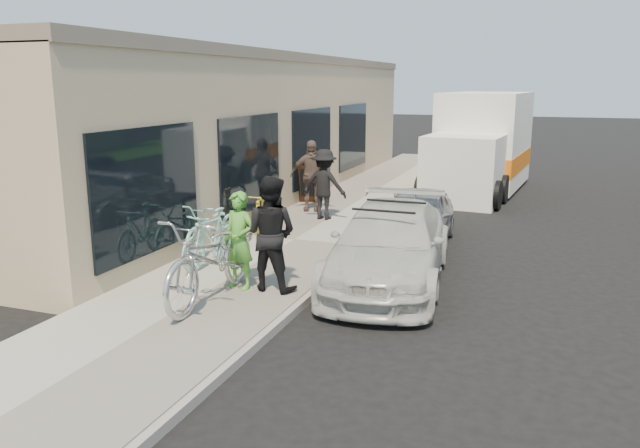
% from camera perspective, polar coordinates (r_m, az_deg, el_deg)
% --- Properties ---
extents(ground, '(120.00, 120.00, 0.00)m').
position_cam_1_polar(ground, '(10.07, 1.67, -7.13)').
color(ground, black).
rests_on(ground, ground).
extents(sidewalk, '(3.00, 34.00, 0.15)m').
position_cam_1_polar(sidewalk, '(13.40, -2.37, -1.71)').
color(sidewalk, '#A29E92').
rests_on(sidewalk, ground).
extents(curb, '(0.12, 34.00, 0.13)m').
position_cam_1_polar(curb, '(12.91, 4.01, -2.34)').
color(curb, gray).
rests_on(curb, ground).
extents(storefront, '(3.60, 20.00, 4.22)m').
position_cam_1_polar(storefront, '(18.90, -5.77, 8.78)').
color(storefront, tan).
rests_on(storefront, ground).
extents(bike_rack, '(0.30, 0.62, 0.94)m').
position_cam_1_polar(bike_rack, '(13.07, -7.00, 0.71)').
color(bike_rack, black).
rests_on(bike_rack, sidewalk).
extents(sandwich_board, '(0.76, 0.77, 1.04)m').
position_cam_1_polar(sandwich_board, '(17.50, -0.86, 3.77)').
color(sandwich_board, black).
rests_on(sandwich_board, sidewalk).
extents(sedan_white, '(2.36, 4.82, 1.39)m').
position_cam_1_polar(sedan_white, '(10.89, 6.39, -1.93)').
color(sedan_white, silver).
rests_on(sedan_white, ground).
extents(sedan_silver, '(1.73, 3.72, 1.23)m').
position_cam_1_polar(sedan_silver, '(13.47, 8.83, 0.59)').
color(sedan_silver, '#9A9B9F').
rests_on(sedan_silver, ground).
extents(moving_truck, '(2.91, 6.52, 3.12)m').
position_cam_1_polar(moving_truck, '(20.76, 14.51, 6.74)').
color(moving_truck, white).
rests_on(moving_truck, ground).
extents(tandem_bike, '(0.95, 2.62, 1.37)m').
position_cam_1_polar(tandem_bike, '(9.65, -9.83, -3.00)').
color(tandem_bike, silver).
rests_on(tandem_bike, sidewalk).
extents(woman_rider, '(0.65, 0.50, 1.59)m').
position_cam_1_polar(woman_rider, '(10.13, -7.41, -1.50)').
color(woman_rider, '#50A637').
rests_on(woman_rider, sidewalk).
extents(man_standing, '(0.94, 0.76, 1.86)m').
position_cam_1_polar(man_standing, '(9.99, -4.56, -0.86)').
color(man_standing, black).
rests_on(man_standing, sidewalk).
extents(cruiser_bike_a, '(0.69, 1.76, 1.03)m').
position_cam_1_polar(cruiser_bike_a, '(11.55, -9.91, -1.25)').
color(cruiser_bike_a, '#88CBBF').
rests_on(cruiser_bike_a, sidewalk).
extents(cruiser_bike_b, '(0.71, 1.94, 1.01)m').
position_cam_1_polar(cruiser_bike_b, '(12.41, -9.73, -0.30)').
color(cruiser_bike_b, '#88CBBF').
rests_on(cruiser_bike_b, sidewalk).
extents(cruiser_bike_c, '(0.82, 1.59, 0.92)m').
position_cam_1_polar(cruiser_bike_c, '(13.98, -5.45, 1.11)').
color(cruiser_bike_c, gold).
rests_on(cruiser_bike_c, sidewalk).
extents(bystander_a, '(1.13, 0.68, 1.71)m').
position_cam_1_polar(bystander_a, '(15.21, 0.40, 3.63)').
color(bystander_a, black).
rests_on(bystander_a, sidewalk).
extents(bystander_b, '(1.16, 0.73, 1.84)m').
position_cam_1_polar(bystander_b, '(16.25, -0.84, 4.45)').
color(bystander_b, brown).
rests_on(bystander_b, sidewalk).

